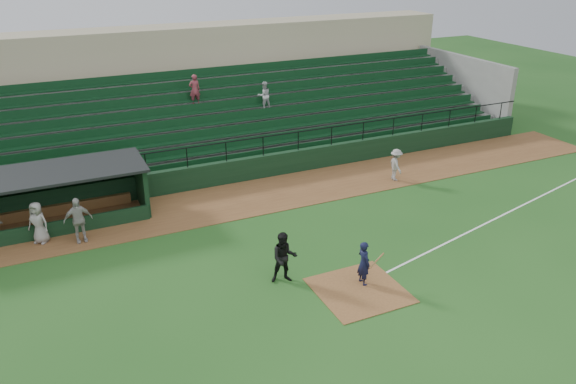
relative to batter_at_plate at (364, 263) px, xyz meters
name	(u,v)px	position (x,y,z in m)	size (l,w,h in m)	color
ground	(345,277)	(-0.34, 0.66, -0.85)	(90.00, 90.00, 0.00)	#1F4F19
warning_track	(262,195)	(-0.34, 8.66, -0.83)	(40.00, 4.00, 0.03)	brown
home_plate_dirt	(359,290)	(-0.34, -0.34, -0.83)	(3.00, 3.00, 0.03)	brown
foul_line	(489,222)	(7.66, 1.86, -0.84)	(18.00, 0.09, 0.01)	white
stadium_structure	(207,107)	(-0.35, 17.12, 1.46)	(38.00, 13.08, 6.40)	black
dugout	(39,193)	(-10.09, 10.22, 0.49)	(8.90, 3.20, 2.42)	black
batter_at_plate	(364,263)	(0.00, 0.00, 0.00)	(1.01, 0.68, 1.69)	black
umpire	(284,258)	(-2.49, 1.34, 0.12)	(0.94, 0.73, 1.94)	black
runner	(396,165)	(6.64, 7.59, 0.01)	(1.07, 0.62, 1.66)	gray
dugout_player_a	(78,220)	(-8.83, 7.51, 0.15)	(1.13, 0.47, 1.93)	#A5A19B
dugout_player_b	(38,223)	(-10.31, 8.12, 0.07)	(0.86, 0.56, 1.77)	gray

